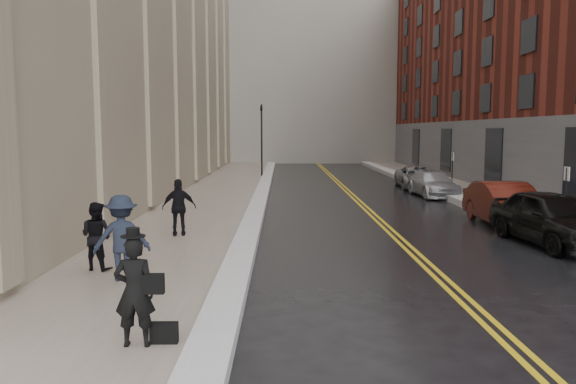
{
  "coord_description": "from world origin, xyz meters",
  "views": [
    {
      "loc": [
        -1.12,
        -9.65,
        3.36
      ],
      "look_at": [
        -0.97,
        6.41,
        1.6
      ],
      "focal_mm": 35.0,
      "sensor_mm": 36.0,
      "label": 1
    }
  ],
  "objects_px": {
    "car_black": "(552,218)",
    "car_maroon": "(506,204)",
    "pedestrian_b": "(122,238)",
    "pedestrian_main": "(135,292)",
    "pedestrian_a": "(96,236)",
    "pedestrian_c": "(179,207)",
    "car_silver_far": "(418,177)",
    "car_silver_near": "(433,184)"
  },
  "relations": [
    {
      "from": "car_silver_far",
      "to": "car_silver_near",
      "type": "bearing_deg",
      "value": -89.7
    },
    {
      "from": "car_silver_far",
      "to": "pedestrian_a",
      "type": "height_order",
      "value": "pedestrian_a"
    },
    {
      "from": "pedestrian_b",
      "to": "pedestrian_main",
      "type": "bearing_deg",
      "value": 92.71
    },
    {
      "from": "car_silver_far",
      "to": "pedestrian_main",
      "type": "height_order",
      "value": "pedestrian_main"
    },
    {
      "from": "car_silver_far",
      "to": "car_maroon",
      "type": "bearing_deg",
      "value": -87.07
    },
    {
      "from": "car_maroon",
      "to": "pedestrian_a",
      "type": "relative_size",
      "value": 2.96
    },
    {
      "from": "car_black",
      "to": "car_silver_far",
      "type": "bearing_deg",
      "value": 83.89
    },
    {
      "from": "car_silver_near",
      "to": "pedestrian_a",
      "type": "relative_size",
      "value": 2.81
    },
    {
      "from": "car_silver_near",
      "to": "pedestrian_c",
      "type": "height_order",
      "value": "pedestrian_c"
    },
    {
      "from": "car_maroon",
      "to": "pedestrian_c",
      "type": "xyz_separation_m",
      "value": [
        -11.09,
        -2.59,
        0.25
      ]
    },
    {
      "from": "pedestrian_a",
      "to": "pedestrian_b",
      "type": "bearing_deg",
      "value": 152.06
    },
    {
      "from": "pedestrian_c",
      "to": "car_silver_near",
      "type": "bearing_deg",
      "value": -142.21
    },
    {
      "from": "car_silver_far",
      "to": "pedestrian_a",
      "type": "bearing_deg",
      "value": -118.66
    },
    {
      "from": "car_black",
      "to": "car_silver_far",
      "type": "height_order",
      "value": "car_black"
    },
    {
      "from": "pedestrian_main",
      "to": "car_silver_far",
      "type": "bearing_deg",
      "value": -114.92
    },
    {
      "from": "pedestrian_b",
      "to": "car_black",
      "type": "bearing_deg",
      "value": -175.07
    },
    {
      "from": "car_maroon",
      "to": "pedestrian_a",
      "type": "distance_m",
      "value": 14.0
    },
    {
      "from": "car_silver_far",
      "to": "pedestrian_b",
      "type": "xyz_separation_m",
      "value": [
        -11.39,
        -20.75,
        0.42
      ]
    },
    {
      "from": "pedestrian_main",
      "to": "pedestrian_c",
      "type": "height_order",
      "value": "pedestrian_c"
    },
    {
      "from": "car_silver_near",
      "to": "car_maroon",
      "type": "bearing_deg",
      "value": -91.76
    },
    {
      "from": "car_black",
      "to": "car_maroon",
      "type": "xyz_separation_m",
      "value": [
        -0.01,
        3.41,
        -0.04
      ]
    },
    {
      "from": "car_silver_near",
      "to": "pedestrian_b",
      "type": "xyz_separation_m",
      "value": [
        -11.2,
        -16.71,
        0.43
      ]
    },
    {
      "from": "car_silver_near",
      "to": "pedestrian_a",
      "type": "distance_m",
      "value": 19.89
    },
    {
      "from": "pedestrian_b",
      "to": "pedestrian_c",
      "type": "xyz_separation_m",
      "value": [
        0.29,
        5.13,
        -0.05
      ]
    },
    {
      "from": "car_maroon",
      "to": "pedestrian_b",
      "type": "relative_size",
      "value": 2.53
    },
    {
      "from": "pedestrian_main",
      "to": "pedestrian_a",
      "type": "height_order",
      "value": "pedestrian_main"
    },
    {
      "from": "car_black",
      "to": "pedestrian_main",
      "type": "bearing_deg",
      "value": -147.49
    },
    {
      "from": "car_silver_far",
      "to": "pedestrian_a",
      "type": "relative_size",
      "value": 2.97
    },
    {
      "from": "car_silver_far",
      "to": "pedestrian_b",
      "type": "bearing_deg",
      "value": -115.8
    },
    {
      "from": "car_black",
      "to": "pedestrian_main",
      "type": "xyz_separation_m",
      "value": [
        -10.12,
        -8.09,
        0.17
      ]
    },
    {
      "from": "pedestrian_a",
      "to": "car_maroon",
      "type": "bearing_deg",
      "value": -132.11
    },
    {
      "from": "car_black",
      "to": "car_silver_far",
      "type": "relative_size",
      "value": 1.01
    },
    {
      "from": "car_silver_far",
      "to": "pedestrian_b",
      "type": "distance_m",
      "value": 23.67
    },
    {
      "from": "car_black",
      "to": "pedestrian_b",
      "type": "relative_size",
      "value": 2.58
    },
    {
      "from": "pedestrian_main",
      "to": "pedestrian_b",
      "type": "bearing_deg",
      "value": -73.96
    },
    {
      "from": "car_silver_far",
      "to": "pedestrian_c",
      "type": "xyz_separation_m",
      "value": [
        -11.09,
        -15.62,
        0.37
      ]
    },
    {
      "from": "car_silver_far",
      "to": "pedestrian_b",
      "type": "relative_size",
      "value": 2.55
    },
    {
      "from": "car_maroon",
      "to": "car_silver_far",
      "type": "xyz_separation_m",
      "value": [
        0.01,
        13.03,
        -0.12
      ]
    },
    {
      "from": "car_silver_far",
      "to": "pedestrian_a",
      "type": "distance_m",
      "value": 23.32
    },
    {
      "from": "pedestrian_main",
      "to": "pedestrian_b",
      "type": "distance_m",
      "value": 3.98
    },
    {
      "from": "pedestrian_b",
      "to": "pedestrian_c",
      "type": "distance_m",
      "value": 5.14
    },
    {
      "from": "car_silver_near",
      "to": "pedestrian_c",
      "type": "distance_m",
      "value": 15.91
    }
  ]
}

